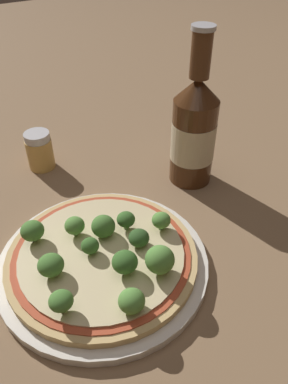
% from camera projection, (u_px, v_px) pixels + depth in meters
% --- Properties ---
extents(ground_plane, '(3.00, 3.00, 0.00)m').
position_uv_depth(ground_plane, '(122.00, 257.00, 0.49)').
color(ground_plane, '#846647').
extents(plate, '(0.26, 0.26, 0.01)m').
position_uv_depth(plate, '(103.00, 263.00, 0.47)').
color(plate, silver).
rests_on(plate, ground_plane).
extents(pizza, '(0.24, 0.24, 0.01)m').
position_uv_depth(pizza, '(103.00, 257.00, 0.46)').
color(pizza, tan).
rests_on(pizza, plate).
extents(broccoli_floret_0, '(0.03, 0.03, 0.03)m').
position_uv_depth(broccoli_floret_0, '(132.00, 301.00, 0.39)').
color(broccoli_floret_0, '#6B8E51').
rests_on(broccoli_floret_0, pizza).
extents(broccoli_floret_1, '(0.02, 0.02, 0.02)m').
position_uv_depth(broccoli_floret_1, '(126.00, 220.00, 0.48)').
color(broccoli_floret_1, '#6B8E51').
rests_on(broccoli_floret_1, pizza).
extents(broccoli_floret_2, '(0.03, 0.03, 0.03)m').
position_uv_depth(broccoli_floret_2, '(103.00, 226.00, 0.47)').
color(broccoli_floret_2, '#6B8E51').
rests_on(broccoli_floret_2, pizza).
extents(broccoli_floret_3, '(0.03, 0.03, 0.03)m').
position_uv_depth(broccoli_floret_3, '(61.00, 301.00, 0.38)').
color(broccoli_floret_3, '#6B8E51').
rests_on(broccoli_floret_3, pizza).
extents(broccoli_floret_4, '(0.02, 0.02, 0.02)m').
position_uv_depth(broccoli_floret_4, '(90.00, 246.00, 0.45)').
color(broccoli_floret_4, '#6B8E51').
rests_on(broccoli_floret_4, pizza).
extents(broccoli_floret_5, '(0.03, 0.03, 0.03)m').
position_uv_depth(broccoli_floret_5, '(50.00, 264.00, 0.42)').
color(broccoli_floret_5, '#6B8E51').
rests_on(broccoli_floret_5, pizza).
extents(broccoli_floret_6, '(0.03, 0.03, 0.02)m').
position_uv_depth(broccoli_floret_6, '(139.00, 238.00, 0.46)').
color(broccoli_floret_6, '#6B8E51').
rests_on(broccoli_floret_6, pizza).
extents(broccoli_floret_7, '(0.03, 0.03, 0.03)m').
position_uv_depth(broccoli_floret_7, '(75.00, 226.00, 0.47)').
color(broccoli_floret_7, '#6B8E51').
rests_on(broccoli_floret_7, pizza).
extents(broccoli_floret_8, '(0.03, 0.03, 0.03)m').
position_uv_depth(broccoli_floret_8, '(125.00, 262.00, 0.42)').
color(broccoli_floret_8, '#6B8E51').
rests_on(broccoli_floret_8, pizza).
extents(broccoli_floret_9, '(0.02, 0.02, 0.02)m').
position_uv_depth(broccoli_floret_9, '(161.00, 220.00, 0.48)').
color(broccoli_floret_9, '#6B8E51').
rests_on(broccoli_floret_9, pizza).
extents(broccoli_floret_10, '(0.03, 0.03, 0.04)m').
position_uv_depth(broccoli_floret_10, '(160.00, 260.00, 0.42)').
color(broccoli_floret_10, '#6B8E51').
rests_on(broccoli_floret_10, pizza).
extents(broccoli_floret_11, '(0.03, 0.03, 0.03)m').
position_uv_depth(broccoli_floret_11, '(32.00, 231.00, 0.46)').
color(broccoli_floret_11, '#6B8E51').
rests_on(broccoli_floret_11, pizza).
extents(beer_bottle, '(0.07, 0.07, 0.24)m').
position_uv_depth(beer_bottle, '(194.00, 131.00, 0.57)').
color(beer_bottle, '#472814').
rests_on(beer_bottle, ground_plane).
extents(pepper_shaker, '(0.04, 0.04, 0.07)m').
position_uv_depth(pepper_shaker, '(40.00, 151.00, 0.63)').
color(pepper_shaker, tan).
rests_on(pepper_shaker, ground_plane).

